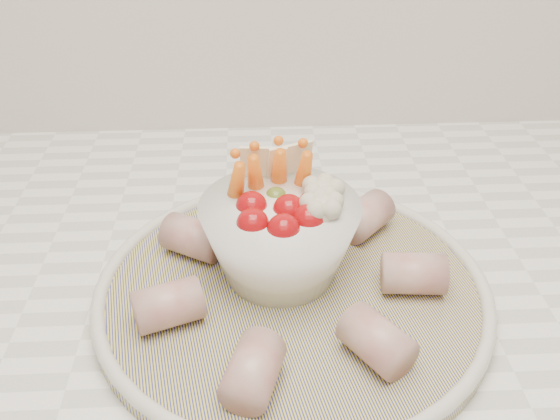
{
  "coord_description": "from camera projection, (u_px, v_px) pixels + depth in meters",
  "views": [
    {
      "loc": [
        -0.03,
        0.99,
        1.29
      ],
      "look_at": [
        -0.0,
        1.42,
        1.0
      ],
      "focal_mm": 40.0,
      "sensor_mm": 36.0,
      "label": 1
    }
  ],
  "objects": [
    {
      "name": "serving_platter",
      "position": [
        293.0,
        290.0,
        0.54
      ],
      "size": [
        0.4,
        0.4,
        0.02
      ],
      "color": "navy",
      "rests_on": "kitchen_counter"
    },
    {
      "name": "veggie_bowl",
      "position": [
        281.0,
        234.0,
        0.53
      ],
      "size": [
        0.14,
        0.14,
        0.11
      ],
      "color": "white",
      "rests_on": "serving_platter"
    },
    {
      "name": "cured_meat_rolls",
      "position": [
        292.0,
        270.0,
        0.53
      ],
      "size": [
        0.26,
        0.28,
        0.04
      ],
      "color": "#A04B49",
      "rests_on": "serving_platter"
    }
  ]
}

